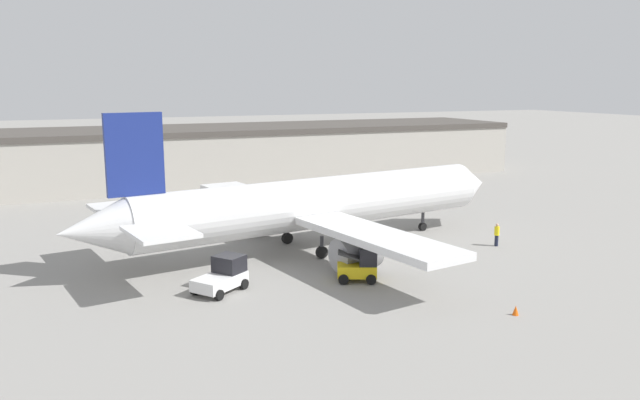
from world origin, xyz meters
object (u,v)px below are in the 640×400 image
at_px(airplane, 310,205).
at_px(safety_cone_near, 516,310).
at_px(baggage_tug, 223,275).
at_px(ground_crew_worker, 497,234).
at_px(belt_loader_truck, 360,266).

bearing_deg(airplane, safety_cone_near, -83.31).
xyz_separation_m(baggage_tug, safety_cone_near, (13.86, -10.52, -0.69)).
relative_size(ground_crew_worker, belt_loader_truck, 0.63).
bearing_deg(ground_crew_worker, baggage_tug, -161.03).
height_order(ground_crew_worker, belt_loader_truck, belt_loader_truck).
xyz_separation_m(airplane, belt_loader_truck, (-0.02, -8.53, -2.48)).
relative_size(airplane, safety_cone_near, 67.76).
bearing_deg(baggage_tug, airplane, 2.40).
bearing_deg(belt_loader_truck, safety_cone_near, -35.50).
bearing_deg(baggage_tug, ground_crew_worker, -30.79).
bearing_deg(belt_loader_truck, airplane, 113.81).
xyz_separation_m(airplane, baggage_tug, (-8.67, -6.85, -2.53)).
bearing_deg(safety_cone_near, baggage_tug, 142.79).
relative_size(belt_loader_truck, safety_cone_near, 5.30).
xyz_separation_m(belt_loader_truck, safety_cone_near, (5.21, -8.84, -0.75)).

